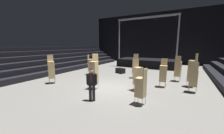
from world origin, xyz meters
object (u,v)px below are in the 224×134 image
chair_stack_front_right (192,71)px  chair_stack_rear_centre (94,72)px  chair_stack_aisle_right (51,69)px  stage_riser (147,62)px  chair_stack_mid_left (138,75)px  chair_stack_rear_right (135,66)px  equipment_road_case (120,71)px  chair_stack_front_left (141,87)px  chair_stack_aisle_left (90,65)px  chair_stack_mid_right (163,73)px  chair_stack_mid_centre (194,77)px  man_with_tie (92,83)px  chair_stack_rear_left (178,69)px

chair_stack_front_right → chair_stack_rear_centre: same height
chair_stack_aisle_right → stage_riser: bearing=-168.1°
chair_stack_mid_left → chair_stack_rear_right: 3.30m
chair_stack_front_right → chair_stack_rear_right: chair_stack_front_right is taller
equipment_road_case → chair_stack_front_left: bearing=-57.0°
chair_stack_front_left → equipment_road_case: size_ratio=1.99×
stage_riser → chair_stack_aisle_left: (-3.66, -7.70, 0.39)m
chair_stack_mid_right → chair_stack_mid_centre: 1.77m
man_with_tie → chair_stack_mid_left: 3.07m
stage_riser → chair_stack_aisle_left: stage_riser is taller
chair_stack_rear_centre → chair_stack_front_left: bearing=164.2°
chair_stack_mid_centre → man_with_tie: bearing=-133.6°
man_with_tie → stage_riser: bearing=-108.3°
chair_stack_mid_centre → chair_stack_aisle_left: chair_stack_aisle_left is taller
chair_stack_mid_left → chair_stack_rear_centre: size_ratio=0.85×
chair_stack_front_right → chair_stack_rear_centre: bearing=141.4°
stage_riser → chair_stack_rear_left: 7.51m
chair_stack_front_left → chair_stack_rear_right: bearing=29.1°
man_with_tie → chair_stack_rear_right: bearing=-113.1°
chair_stack_aisle_left → equipment_road_case: (2.31, 2.00, -0.73)m
chair_stack_front_left → equipment_road_case: (-4.02, 6.20, -0.65)m
stage_riser → chair_stack_rear_centre: size_ratio=3.31×
stage_riser → chair_stack_rear_right: stage_riser is taller
chair_stack_mid_right → chair_stack_rear_right: (-2.51, 1.52, 0.08)m
chair_stack_rear_left → chair_stack_rear_centre: bearing=-124.7°
man_with_tie → chair_stack_rear_right: 5.73m
chair_stack_mid_right → chair_stack_rear_centre: bearing=32.6°
stage_riser → chair_stack_aisle_left: size_ratio=3.88×
stage_riser → man_with_tie: bearing=-88.4°
chair_stack_mid_left → chair_stack_aisle_right: chair_stack_aisle_right is taller
stage_riser → chair_stack_mid_left: stage_riser is taller
chair_stack_front_left → chair_stack_mid_left: chair_stack_mid_left is taller
chair_stack_mid_right → equipment_road_case: chair_stack_mid_right is taller
chair_stack_front_left → chair_stack_rear_left: size_ratio=0.88×
man_with_tie → equipment_road_case: 7.22m
chair_stack_front_right → chair_stack_front_left: bearing=171.7°
chair_stack_aisle_right → chair_stack_rear_right: bearing=165.3°
chair_stack_front_right → chair_stack_aisle_left: (-8.56, -0.19, -0.17)m
stage_riser → chair_stack_front_left: stage_riser is taller
chair_stack_mid_centre → chair_stack_rear_centre: (-5.62, -2.39, 0.21)m
man_with_tie → chair_stack_aisle_right: chair_stack_aisle_right is taller
chair_stack_aisle_left → equipment_road_case: bearing=105.4°
equipment_road_case → chair_stack_mid_centre: bearing=-25.6°
stage_riser → chair_stack_mid_centre: size_ratio=4.06×
chair_stack_rear_centre → stage_riser: bearing=-96.0°
chair_stack_mid_right → chair_stack_front_right: bearing=-152.2°
chair_stack_mid_centre → chair_stack_aisle_left: size_ratio=0.96×
chair_stack_mid_right → chair_stack_aisle_right: bearing=21.0°
chair_stack_front_right → stage_riser: bearing=51.6°
chair_stack_mid_left → chair_stack_mid_right: 2.00m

